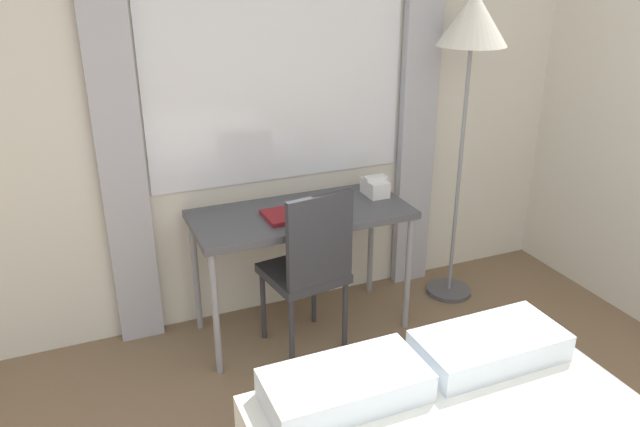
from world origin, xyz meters
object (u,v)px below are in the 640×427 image
desk (301,222)px  desk_chair (310,264)px  telephone (375,187)px  standing_lamp (472,37)px  book (284,216)px

desk → desk_chair: bearing=-100.8°
desk_chair → telephone: bearing=20.7°
desk → telephone: (0.50, 0.07, 0.12)m
standing_lamp → book: (-1.17, -0.06, -0.88)m
desk_chair → book: bearing=103.2°
standing_lamp → telephone: standing_lamp is taller
standing_lamp → telephone: (-0.55, 0.06, -0.84)m
desk_chair → book: 0.30m
telephone → book: bearing=-169.4°
standing_lamp → book: bearing=-177.3°
telephone → desk_chair: bearing=-150.9°
telephone → book: telephone is taller
desk_chair → book: size_ratio=4.35×
desk_chair → standing_lamp: standing_lamp is taller
desk → telephone: bearing=7.6°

